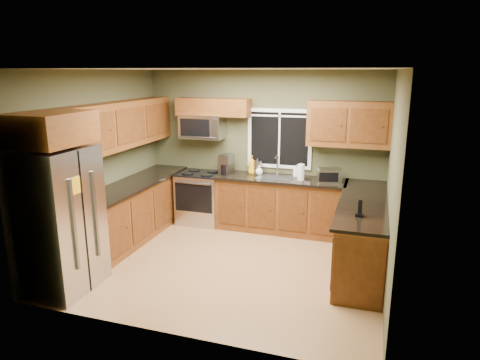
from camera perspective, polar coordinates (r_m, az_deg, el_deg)
The scene contains 29 objects.
floor at distance 6.26m, azimuth -1.44°, elevation -10.99°, with size 4.20×4.20×0.00m, color olive.
ceiling at distance 5.66m, azimuth -1.62°, elevation 14.57°, with size 4.20×4.20×0.00m, color white.
back_wall at distance 7.50m, azimuth 3.03°, elevation 4.13°, with size 4.20×4.20×0.00m, color #45472B.
front_wall at distance 4.22m, azimuth -9.63°, elevation -4.21°, with size 4.20×4.20×0.00m, color #45472B.
left_wall at distance 6.78m, azimuth -18.53°, elevation 2.31°, with size 3.60×3.60×0.00m, color #45472B.
right_wall at distance 5.50m, azimuth 19.59°, elevation -0.45°, with size 3.60×3.60×0.00m, color #45472B.
window at distance 7.38m, azimuth 5.28°, elevation 5.52°, with size 1.12×0.03×1.02m.
base_cabinets_left at distance 7.23m, azimuth -13.84°, elevation -4.04°, with size 0.60×2.65×0.90m, color brown.
countertop_left at distance 7.08m, azimuth -13.89°, elevation -0.45°, with size 0.65×2.65×0.04m, color black.
base_cabinets_back at distance 7.34m, azimuth 5.47°, elevation -3.40°, with size 2.17×0.60×0.90m, color brown.
countertop_back at distance 7.18m, azimuth 5.52°, elevation 0.12°, with size 2.17×0.65×0.04m, color black.
base_cabinets_peninsula at distance 6.29m, azimuth 16.05°, elevation -6.99°, with size 0.60×2.52×0.90m.
countertop_peninsula at distance 6.14m, azimuth 16.12°, elevation -2.85°, with size 0.65×2.50×0.04m, color black.
upper_cabinets_left at distance 7.00m, azimuth -15.48°, elevation 7.12°, with size 0.33×2.65×0.72m, color brown.
upper_cabinets_back_left at distance 7.51m, azimuth -3.60°, elevation 9.68°, with size 1.30×0.33×0.30m, color brown.
upper_cabinets_back_right at distance 7.03m, azimuth 14.32°, elevation 7.23°, with size 1.30×0.33×0.72m, color brown.
upper_cabinet_over_fridge at distance 5.45m, azimuth -24.03°, elevation 6.30°, with size 0.72×0.90×0.38m, color brown.
refrigerator at distance 5.70m, azimuth -22.87°, elevation -4.99°, with size 0.74×0.90×1.80m.
range at distance 7.73m, azimuth -5.25°, elevation -2.32°, with size 0.76×0.69×0.94m.
microwave at distance 7.59m, azimuth -5.06°, elevation 7.12°, with size 0.76×0.41×0.42m.
sink at distance 7.22m, azimuth 4.66°, elevation 0.47°, with size 0.60×0.42×0.36m.
toaster_oven at distance 7.00m, azimuth 11.86°, elevation 0.62°, with size 0.42×0.36×0.22m.
coffee_maker at distance 7.42m, azimuth -1.88°, elevation 2.04°, with size 0.23×0.29×0.33m.
kettle at distance 7.42m, azimuth 2.33°, elevation 1.81°, with size 0.19×0.19×0.28m.
paper_towel_roll at distance 7.05m, azimuth 8.14°, elevation 1.04°, with size 0.15×0.15×0.29m.
soap_bottle_a at distance 7.42m, azimuth 1.59°, elevation 2.05°, with size 0.12×0.12×0.32m, color gold.
soap_bottle_b at distance 7.31m, azimuth 7.50°, elevation 1.24°, with size 0.09×0.09×0.19m, color white.
soap_bottle_c at distance 7.36m, azimuth 2.57°, elevation 1.33°, with size 0.13×0.13×0.16m, color white.
cordless_phone at distance 5.46m, azimuth 15.69°, elevation -4.05°, with size 0.10×0.10×0.21m.
Camera 1 is at (1.87, -5.34, 2.68)m, focal length 32.00 mm.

